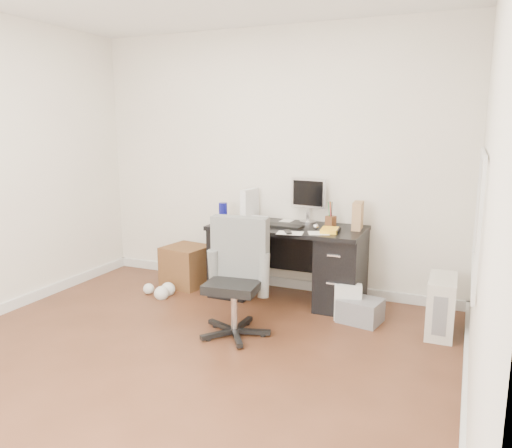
{
  "coord_description": "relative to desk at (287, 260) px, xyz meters",
  "views": [
    {
      "loc": [
        1.91,
        -2.88,
        1.73
      ],
      "look_at": [
        0.16,
        1.2,
        0.84
      ],
      "focal_mm": 35.0,
      "sensor_mm": 36.0,
      "label": 1
    }
  ],
  "objects": [
    {
      "name": "ground",
      "position": [
        -0.3,
        -1.65,
        -0.4
      ],
      "size": [
        4.0,
        4.0,
        0.0
      ],
      "primitive_type": "plane",
      "color": "#442516",
      "rests_on": "ground"
    },
    {
      "name": "wicker_basket",
      "position": [
        -1.16,
        -0.02,
        -0.18
      ],
      "size": [
        0.49,
        0.49,
        0.43
      ],
      "primitive_type": "cube",
      "rotation": [
        0.0,
        0.0,
        -0.15
      ],
      "color": "#4B2D16",
      "rests_on": "ground"
    },
    {
      "name": "pen_cup",
      "position": [
        0.39,
        0.16,
        0.47
      ],
      "size": [
        0.13,
        0.13,
        0.24
      ],
      "primitive_type": null,
      "rotation": [
        0.0,
        0.0,
        -0.37
      ],
      "color": "#582F19",
      "rests_on": "desk"
    },
    {
      "name": "computer_mouse",
      "position": [
        0.3,
        -0.06,
        0.38
      ],
      "size": [
        0.07,
        0.07,
        0.06
      ],
      "primitive_type": "sphere",
      "rotation": [
        0.0,
        0.0,
        0.36
      ],
      "color": "silver",
      "rests_on": "desk"
    },
    {
      "name": "white_binder",
      "position": [
        -0.47,
        0.13,
        0.51
      ],
      "size": [
        0.16,
        0.29,
        0.33
      ],
      "primitive_type": "cube",
      "rotation": [
        0.0,
        0.0,
        -0.09
      ],
      "color": "silver",
      "rests_on": "desk"
    },
    {
      "name": "shopping_bag",
      "position": [
        0.69,
        -0.3,
        -0.24
      ],
      "size": [
        0.27,
        0.22,
        0.33
      ],
      "primitive_type": "cube",
      "rotation": [
        0.0,
        0.0,
        0.24
      ],
      "color": "silver",
      "rests_on": "ground"
    },
    {
      "name": "office_chair",
      "position": [
        -0.1,
        -1.01,
        0.09
      ],
      "size": [
        0.61,
        0.61,
        0.98
      ],
      "primitive_type": null,
      "rotation": [
        0.0,
        0.0,
        0.11
      ],
      "color": "#535653",
      "rests_on": "ground"
    },
    {
      "name": "travel_mug",
      "position": [
        -0.69,
        -0.04,
        0.45
      ],
      "size": [
        0.1,
        0.1,
        0.2
      ],
      "primitive_type": "cylinder",
      "rotation": [
        0.0,
        0.0,
        0.13
      ],
      "color": "navy",
      "rests_on": "desk"
    },
    {
      "name": "lcd_monitor",
      "position": [
        0.13,
        0.25,
        0.58
      ],
      "size": [
        0.38,
        0.24,
        0.46
      ],
      "primitive_type": null,
      "rotation": [
        0.0,
        0.0,
        -0.1
      ],
      "color": "silver",
      "rests_on": "desk"
    },
    {
      "name": "desk",
      "position": [
        0.0,
        0.0,
        0.0
      ],
      "size": [
        1.5,
        0.7,
        0.75
      ],
      "color": "black",
      "rests_on": "ground"
    },
    {
      "name": "yellow_book",
      "position": [
        0.46,
        -0.12,
        0.37
      ],
      "size": [
        0.18,
        0.22,
        0.04
      ],
      "primitive_type": "cube",
      "rotation": [
        0.0,
        0.0,
        0.11
      ],
      "color": "yellow",
      "rests_on": "desk"
    },
    {
      "name": "magazine_file",
      "position": [
        0.66,
        0.12,
        0.48
      ],
      "size": [
        0.13,
        0.23,
        0.26
      ],
      "primitive_type": "cube",
      "rotation": [
        0.0,
        0.0,
        0.08
      ],
      "color": "olive",
      "rests_on": "desk"
    },
    {
      "name": "pc_tower",
      "position": [
        1.47,
        -0.29,
        -0.16
      ],
      "size": [
        0.22,
        0.49,
        0.49
      ],
      "primitive_type": "cube",
      "rotation": [
        0.0,
        0.0,
        0.01
      ],
      "color": "#BAB3A8",
      "rests_on": "ground"
    },
    {
      "name": "room_shell",
      "position": [
        -0.27,
        -1.62,
        1.26
      ],
      "size": [
        4.02,
        4.02,
        2.71
      ],
      "color": "white",
      "rests_on": "ground"
    },
    {
      "name": "desk_printer",
      "position": [
        0.81,
        -0.31,
        -0.3
      ],
      "size": [
        0.4,
        0.35,
        0.21
      ],
      "primitive_type": "cube",
      "rotation": [
        0.0,
        0.0,
        -0.19
      ],
      "color": "slate",
      "rests_on": "ground"
    },
    {
      "name": "loose_papers",
      "position": [
        -0.2,
        -0.05,
        0.35
      ],
      "size": [
        1.1,
        0.6,
        0.0
      ],
      "primitive_type": null,
      "color": "silver",
      "rests_on": "desk"
    },
    {
      "name": "paper_remote",
      "position": [
        0.13,
        -0.3,
        0.36
      ],
      "size": [
        0.27,
        0.23,
        0.02
      ],
      "primitive_type": null,
      "rotation": [
        0.0,
        0.0,
        0.17
      ],
      "color": "silver",
      "rests_on": "desk"
    },
    {
      "name": "keyboard",
      "position": [
        -0.04,
        -0.08,
        0.36
      ],
      "size": [
        0.44,
        0.18,
        0.02
      ],
      "primitive_type": "cube",
      "rotation": [
        0.0,
        0.0,
        -0.07
      ],
      "color": "black",
      "rests_on": "desk"
    }
  ]
}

